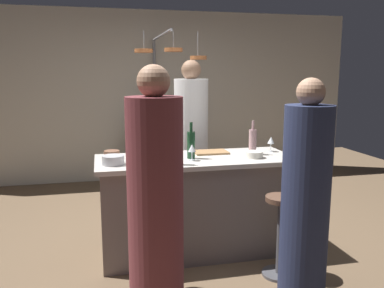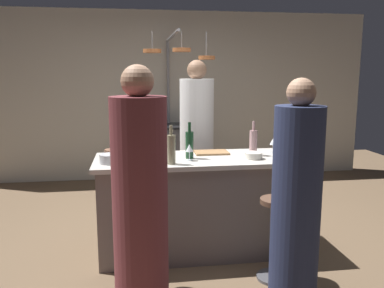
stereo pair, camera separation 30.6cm
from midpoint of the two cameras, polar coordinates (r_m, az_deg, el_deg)
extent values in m
plane|color=brown|center=(3.95, -1.79, -14.82)|extent=(9.00, 9.00, 0.00)
cube|color=beige|center=(6.42, -6.85, 6.73)|extent=(6.40, 0.16, 2.60)
cube|color=slate|center=(3.79, -1.82, -8.92)|extent=(1.72, 0.66, 0.86)
cube|color=beige|center=(3.67, -1.86, -2.26)|extent=(1.80, 0.72, 0.04)
cube|color=#47474C|center=(6.14, -6.27, -1.61)|extent=(0.76, 0.60, 0.86)
cube|color=black|center=(6.06, -6.35, 2.51)|extent=(0.80, 0.64, 0.03)
cylinder|color=white|center=(4.58, -2.04, -0.83)|extent=(0.38, 0.38, 1.60)
sphere|color=#8C664C|center=(4.50, -2.11, 10.44)|extent=(0.22, 0.22, 0.22)
cylinder|color=#4C4C51|center=(3.56, 9.66, -17.68)|extent=(0.28, 0.28, 0.02)
cylinder|color=#4C4C51|center=(3.43, 9.82, -12.93)|extent=(0.06, 0.06, 0.62)
cylinder|color=brown|center=(3.32, 9.99, -7.70)|extent=(0.26, 0.26, 0.04)
cylinder|color=#262D4C|center=(2.99, 12.88, -8.56)|extent=(0.34, 0.34, 1.44)
sphere|color=tan|center=(2.84, 13.52, 7.16)|extent=(0.20, 0.20, 0.20)
cylinder|color=#4C4C51|center=(3.19, -9.23, -14.69)|extent=(0.06, 0.06, 0.62)
cylinder|color=brown|center=(3.07, -9.40, -9.12)|extent=(0.26, 0.26, 0.04)
cylinder|color=brown|center=(2.67, -8.50, -9.84)|extent=(0.36, 0.36, 1.52)
sphere|color=tan|center=(2.51, -9.01, 8.76)|extent=(0.21, 0.21, 0.21)
cylinder|color=gray|center=(6.29, -6.66, 4.60)|extent=(0.04, 0.04, 2.15)
cylinder|color=gray|center=(5.54, -5.99, 15.03)|extent=(0.04, 1.49, 0.04)
cylinder|color=#B26638|center=(4.95, -8.67, 12.91)|extent=(0.22, 0.22, 0.04)
cylinder|color=gray|center=(4.91, -8.67, 14.28)|extent=(0.01, 0.01, 0.23)
cylinder|color=#B26638|center=(4.94, -4.47, 13.14)|extent=(0.22, 0.22, 0.04)
cylinder|color=gray|center=(4.95, -4.49, 14.40)|extent=(0.01, 0.01, 0.22)
cylinder|color=#B26638|center=(4.96, -0.90, 12.11)|extent=(0.20, 0.20, 0.04)
cylinder|color=gray|center=(5.00, -0.98, 13.86)|extent=(0.01, 0.01, 0.31)
cube|color=#997047|center=(3.87, 0.42, -1.18)|extent=(0.32, 0.22, 0.02)
cylinder|color=#382319|center=(3.71, -10.48, -0.32)|extent=(0.05, 0.05, 0.21)
cylinder|color=#B78C8E|center=(3.82, 6.32, 0.27)|extent=(0.07, 0.07, 0.23)
cylinder|color=#B78C8E|center=(3.80, 6.37, 2.64)|extent=(0.03, 0.03, 0.08)
cylinder|color=gray|center=(3.38, -4.98, -0.87)|extent=(0.07, 0.07, 0.25)
cylinder|color=gray|center=(3.35, -5.02, 1.92)|extent=(0.03, 0.03, 0.08)
cylinder|color=#193D23|center=(3.62, -2.56, -0.16)|extent=(0.07, 0.07, 0.24)
cylinder|color=#193D23|center=(3.59, -2.58, 2.42)|extent=(0.03, 0.03, 0.08)
cylinder|color=silver|center=(3.99, 8.94, -1.04)|extent=(0.06, 0.06, 0.01)
cylinder|color=silver|center=(3.99, 8.95, -0.46)|extent=(0.01, 0.01, 0.07)
cone|color=silver|center=(3.98, 8.98, 0.53)|extent=(0.07, 0.07, 0.06)
cylinder|color=silver|center=(3.61, -10.43, -2.26)|extent=(0.06, 0.06, 0.01)
cylinder|color=silver|center=(3.60, -10.45, -1.63)|extent=(0.01, 0.01, 0.07)
cone|color=silver|center=(3.59, -10.49, -0.54)|extent=(0.07, 0.07, 0.06)
cylinder|color=silver|center=(3.55, -2.48, -2.32)|extent=(0.06, 0.06, 0.01)
cylinder|color=silver|center=(3.54, -2.48, -1.68)|extent=(0.01, 0.01, 0.07)
cone|color=silver|center=(3.52, -2.49, -0.57)|extent=(0.07, 0.07, 0.06)
cylinder|color=silver|center=(3.68, 6.44, -1.51)|extent=(0.16, 0.16, 0.06)
cylinder|color=#B7B7BC|center=(3.47, -13.59, -2.25)|extent=(0.19, 0.19, 0.08)
cylinder|color=brown|center=(3.79, -13.58, -1.38)|extent=(0.14, 0.14, 0.06)
camera|label=1|loc=(0.15, -92.31, -0.41)|focal=37.68mm
camera|label=2|loc=(0.15, 87.69, 0.41)|focal=37.68mm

